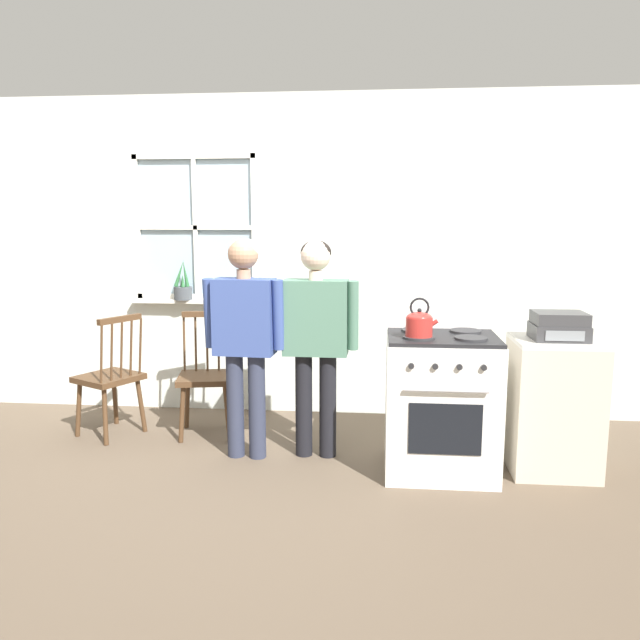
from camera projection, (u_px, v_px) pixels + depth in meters
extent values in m
plane|color=brown|center=(248.00, 472.00, 4.16)|extent=(16.00, 16.00, 0.00)
cube|color=silver|center=(32.00, 256.00, 5.53)|extent=(1.95, 0.06, 2.70)
cube|color=silver|center=(458.00, 258.00, 5.18)|extent=(3.39, 0.06, 2.70)
cube|color=silver|center=(200.00, 354.00, 5.53)|extent=(1.07, 0.06, 0.99)
cube|color=silver|center=(193.00, 124.00, 5.22)|extent=(1.07, 0.06, 0.48)
cube|color=silver|center=(196.00, 301.00, 5.37)|extent=(1.13, 0.10, 0.03)
cube|color=#9EB7C6|center=(196.00, 227.00, 5.36)|extent=(1.01, 0.01, 1.17)
cube|color=silver|center=(195.00, 228.00, 5.33)|extent=(0.04, 0.02, 1.23)
cube|color=silver|center=(195.00, 228.00, 5.33)|extent=(1.07, 0.02, 0.04)
cube|color=silver|center=(137.00, 227.00, 5.38)|extent=(0.04, 0.03, 1.23)
cube|color=silver|center=(254.00, 228.00, 5.28)|extent=(0.04, 0.03, 1.23)
cube|color=silver|center=(193.00, 156.00, 5.24)|extent=(1.07, 0.03, 0.04)
cube|color=silver|center=(198.00, 296.00, 5.43)|extent=(1.07, 0.03, 0.04)
cube|color=#4C331E|center=(109.00, 378.00, 4.84)|extent=(0.55, 0.56, 0.04)
cylinder|color=#4C331E|center=(115.00, 399.00, 5.10)|extent=(0.06, 0.09, 0.43)
cylinder|color=#4C331E|center=(79.00, 409.00, 4.83)|extent=(0.09, 0.06, 0.43)
cylinder|color=#4C331E|center=(141.00, 405.00, 4.93)|extent=(0.09, 0.06, 0.43)
cylinder|color=#4C331E|center=(105.00, 417.00, 4.65)|extent=(0.06, 0.09, 0.43)
cylinder|color=#4C331E|center=(140.00, 347.00, 4.86)|extent=(0.07, 0.05, 0.46)
cylinder|color=#4C331E|center=(131.00, 349.00, 4.78)|extent=(0.07, 0.05, 0.46)
cylinder|color=#4C331E|center=(121.00, 351.00, 4.71)|extent=(0.07, 0.05, 0.46)
cylinder|color=#4C331E|center=(112.00, 353.00, 4.64)|extent=(0.07, 0.05, 0.46)
cylinder|color=#4C331E|center=(101.00, 356.00, 4.56)|extent=(0.07, 0.05, 0.46)
cube|color=#4C331E|center=(120.00, 319.00, 4.67)|extent=(0.22, 0.35, 0.04)
cube|color=#4C331E|center=(206.00, 378.00, 4.84)|extent=(0.48, 0.47, 0.04)
cylinder|color=#4C331E|center=(182.00, 414.00, 4.70)|extent=(0.07, 0.08, 0.43)
cylinder|color=#4C331E|center=(227.00, 413.00, 4.73)|extent=(0.08, 0.07, 0.43)
cylinder|color=#4C331E|center=(187.00, 402.00, 5.02)|extent=(0.08, 0.07, 0.43)
cylinder|color=#4C331E|center=(230.00, 401.00, 5.05)|extent=(0.07, 0.08, 0.43)
cylinder|color=#4C331E|center=(184.00, 345.00, 4.95)|extent=(0.03, 0.07, 0.46)
cylinder|color=#4C331E|center=(196.00, 345.00, 4.96)|extent=(0.03, 0.07, 0.46)
cylinder|color=#4C331E|center=(207.00, 344.00, 4.97)|extent=(0.03, 0.07, 0.46)
cylinder|color=#4C331E|center=(219.00, 344.00, 4.98)|extent=(0.03, 0.07, 0.46)
cylinder|color=#4C331E|center=(230.00, 344.00, 4.98)|extent=(0.03, 0.07, 0.46)
cube|color=#4C331E|center=(206.00, 314.00, 4.93)|extent=(0.38, 0.11, 0.04)
cylinder|color=#2D3347|center=(235.00, 405.00, 4.40)|extent=(0.12, 0.12, 0.75)
cylinder|color=#2D3347|center=(257.00, 406.00, 4.38)|extent=(0.12, 0.12, 0.75)
cube|color=#384C8E|center=(244.00, 317.00, 4.29)|extent=(0.42, 0.24, 0.52)
cylinder|color=#384C8E|center=(209.00, 313.00, 4.30)|extent=(0.08, 0.11, 0.49)
cylinder|color=#384C8E|center=(278.00, 315.00, 4.23)|extent=(0.08, 0.11, 0.49)
cylinder|color=tan|center=(244.00, 274.00, 4.24)|extent=(0.10, 0.10, 0.06)
sphere|color=tan|center=(243.00, 254.00, 4.22)|extent=(0.21, 0.21, 0.21)
ellipsoid|color=silver|center=(244.00, 251.00, 4.23)|extent=(0.21, 0.21, 0.17)
cylinder|color=black|center=(304.00, 405.00, 4.42)|extent=(0.12, 0.12, 0.74)
cylinder|color=black|center=(328.00, 406.00, 4.40)|extent=(0.12, 0.12, 0.74)
cube|color=#4C7560|center=(316.00, 317.00, 4.31)|extent=(0.45, 0.22, 0.52)
cylinder|color=#4C7560|center=(278.00, 314.00, 4.32)|extent=(0.08, 0.11, 0.48)
cylinder|color=#4C7560|center=(353.00, 315.00, 4.26)|extent=(0.08, 0.11, 0.48)
cylinder|color=beige|center=(316.00, 275.00, 4.26)|extent=(0.10, 0.10, 0.06)
sphere|color=beige|center=(316.00, 256.00, 4.24)|extent=(0.21, 0.21, 0.21)
ellipsoid|color=black|center=(316.00, 253.00, 4.25)|extent=(0.21, 0.21, 0.17)
cube|color=white|center=(440.00, 405.00, 4.13)|extent=(0.72, 0.64, 0.90)
cube|color=black|center=(443.00, 337.00, 4.06)|extent=(0.71, 0.61, 0.02)
cylinder|color=#2D2D30|center=(419.00, 338.00, 3.95)|extent=(0.20, 0.20, 0.02)
cylinder|color=#2D2D30|center=(471.00, 338.00, 3.92)|extent=(0.20, 0.20, 0.02)
cylinder|color=#2D2D30|center=(417.00, 330.00, 4.20)|extent=(0.20, 0.20, 0.02)
cylinder|color=#2D2D30|center=(465.00, 331.00, 4.17)|extent=(0.20, 0.20, 0.02)
cube|color=white|center=(439.00, 316.00, 4.33)|extent=(0.72, 0.06, 0.16)
cube|color=black|center=(445.00, 429.00, 3.82)|extent=(0.45, 0.01, 0.32)
cylinder|color=silver|center=(447.00, 391.00, 3.76)|extent=(0.50, 0.02, 0.02)
cylinder|color=#232326|center=(411.00, 366.00, 3.77)|extent=(0.04, 0.02, 0.04)
cylinder|color=#232326|center=(435.00, 367.00, 3.76)|extent=(0.04, 0.02, 0.04)
cylinder|color=#232326|center=(460.00, 367.00, 3.75)|extent=(0.04, 0.02, 0.04)
cylinder|color=#232326|center=(484.00, 368.00, 3.73)|extent=(0.04, 0.02, 0.04)
cylinder|color=red|center=(419.00, 327.00, 3.94)|extent=(0.17, 0.17, 0.12)
ellipsoid|color=red|center=(419.00, 317.00, 3.93)|extent=(0.16, 0.16, 0.07)
sphere|color=black|center=(419.00, 310.00, 3.92)|extent=(0.03, 0.03, 0.03)
cylinder|color=red|center=(432.00, 324.00, 3.93)|extent=(0.08, 0.03, 0.07)
torus|color=black|center=(420.00, 307.00, 3.92)|extent=(0.12, 0.01, 0.12)
cylinder|color=#42474C|center=(183.00, 293.00, 5.36)|extent=(0.16, 0.16, 0.11)
cylinder|color=#33261C|center=(183.00, 288.00, 5.35)|extent=(0.14, 0.14, 0.01)
cone|color=#286033|center=(185.00, 273.00, 5.34)|extent=(0.07, 0.05, 0.23)
cone|color=#286033|center=(182.00, 281.00, 5.37)|extent=(0.05, 0.06, 0.11)
cone|color=#286033|center=(180.00, 273.00, 5.33)|extent=(0.10, 0.06, 0.24)
cone|color=#286033|center=(183.00, 281.00, 5.32)|extent=(0.04, 0.05, 0.10)
cube|color=beige|center=(553.00, 408.00, 4.13)|extent=(0.55, 0.50, 0.87)
cube|color=beige|center=(557.00, 341.00, 4.06)|extent=(0.55, 0.50, 0.03)
cube|color=#38383A|center=(559.00, 332.00, 4.03)|extent=(0.34, 0.28, 0.10)
cube|color=#38383A|center=(559.00, 318.00, 4.02)|extent=(0.32, 0.27, 0.08)
cube|color=gray|center=(565.00, 336.00, 3.89)|extent=(0.24, 0.01, 0.06)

